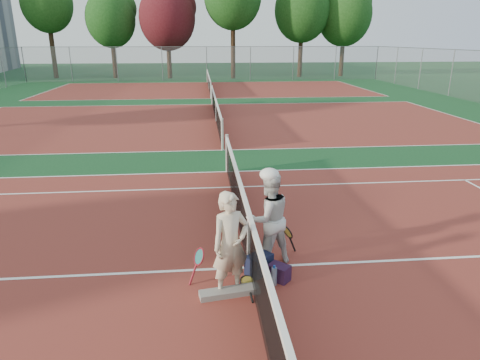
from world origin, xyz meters
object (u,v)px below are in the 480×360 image
racket_black_held (287,240)px  water_bottle (274,276)px  player_b (268,218)px  sports_bag_navy (259,264)px  net_main (249,240)px  player_a (231,245)px  racket_red (199,266)px  sports_bag_purple (279,273)px  racket_spare (247,283)px

racket_black_held → water_bottle: racket_black_held is taller
player_b → sports_bag_navy: bearing=42.0°
net_main → player_a: size_ratio=6.79×
racket_red → sports_bag_purple: 1.27m
racket_red → sports_bag_purple: bearing=-33.7°
racket_spare → water_bottle: bearing=-93.5°
net_main → player_b: bearing=26.8°
water_bottle → racket_red: bearing=169.5°
racket_red → sports_bag_navy: (0.97, 0.16, -0.12)m
player_b → sports_bag_purple: player_b is taller
player_a → player_b: 1.14m
sports_bag_navy → racket_red: bearing=-170.6°
player_a → racket_spare: player_a is taller
player_b → racket_red: bearing=4.8°
net_main → sports_bag_navy: 0.42m
sports_bag_purple → player_a: bearing=-159.8°
sports_bag_purple → racket_black_held: bearing=70.7°
racket_red → racket_black_held: (1.55, 0.76, -0.00)m
racket_spare → sports_bag_purple: (0.52, 0.14, 0.07)m
player_b → sports_bag_navy: player_b is taller
player_a → racket_red: size_ratio=2.87×
sports_bag_purple → water_bottle: bearing=-128.0°
player_a → water_bottle: player_a is taller
net_main → sports_bag_purple: size_ratio=33.86×
racket_spare → sports_bag_navy: size_ratio=1.44×
net_main → racket_spare: size_ratio=18.37×
player_b → sports_bag_purple: bearing=79.1°
racket_red → sports_bag_navy: bearing=-20.8°
player_a → racket_spare: 0.81m
sports_bag_purple → water_bottle: (-0.11, -0.14, 0.02)m
player_b → sports_bag_purple: (0.09, -0.60, -0.68)m
racket_red → racket_black_held: 1.73m
player_a → racket_red: bearing=117.1°
racket_red → racket_black_held: size_ratio=1.01×
sports_bag_purple → water_bottle: size_ratio=1.08×
racket_spare → water_bottle: size_ratio=1.99×
sports_bag_navy → racket_spare: bearing=-121.9°
player_a → water_bottle: size_ratio=5.39×
net_main → water_bottle: bearing=-59.2°
racket_red → water_bottle: size_ratio=1.88×
player_a → water_bottle: bearing=-12.1°
racket_red → racket_black_held: racket_red is taller
racket_black_held → sports_bag_navy: (-0.58, -0.60, -0.11)m
racket_red → water_bottle: racket_red is taller
player_b → sports_bag_navy: 0.77m
racket_red → sports_bag_purple: racket_red is taller
player_b → sports_bag_purple: 0.91m
sports_bag_navy → water_bottle: (0.18, -0.37, -0.01)m
racket_spare → sports_bag_purple: 0.54m
racket_red → racket_spare: size_ratio=0.94×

